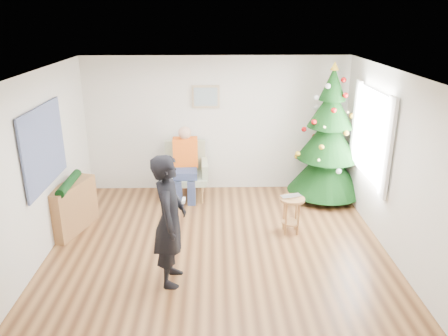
{
  "coord_description": "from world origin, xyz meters",
  "views": [
    {
      "loc": [
        -0.04,
        -5.67,
        3.37
      ],
      "look_at": [
        0.1,
        0.6,
        1.1
      ],
      "focal_mm": 35.0,
      "sensor_mm": 36.0,
      "label": 1
    }
  ],
  "objects_px": {
    "standing_man": "(170,221)",
    "christmas_tree": "(329,139)",
    "armchair": "(186,177)",
    "stool": "(291,215)",
    "console": "(72,207)"
  },
  "relations": [
    {
      "from": "standing_man",
      "to": "christmas_tree",
      "type": "bearing_deg",
      "value": -43.11
    },
    {
      "from": "armchair",
      "to": "stool",
      "type": "bearing_deg",
      "value": -43.12
    },
    {
      "from": "christmas_tree",
      "to": "standing_man",
      "type": "height_order",
      "value": "christmas_tree"
    },
    {
      "from": "christmas_tree",
      "to": "standing_man",
      "type": "xyz_separation_m",
      "value": [
        -2.66,
        -2.69,
        -0.27
      ]
    },
    {
      "from": "christmas_tree",
      "to": "stool",
      "type": "bearing_deg",
      "value": -122.15
    },
    {
      "from": "stool",
      "to": "console",
      "type": "relative_size",
      "value": 0.6
    },
    {
      "from": "console",
      "to": "armchair",
      "type": "bearing_deg",
      "value": 54.72
    },
    {
      "from": "christmas_tree",
      "to": "armchair",
      "type": "xyz_separation_m",
      "value": [
        -2.64,
        0.09,
        -0.76
      ]
    },
    {
      "from": "stool",
      "to": "armchair",
      "type": "bearing_deg",
      "value": 139.86
    },
    {
      "from": "armchair",
      "to": "standing_man",
      "type": "height_order",
      "value": "standing_man"
    },
    {
      "from": "stool",
      "to": "armchair",
      "type": "height_order",
      "value": "armchair"
    },
    {
      "from": "stool",
      "to": "standing_man",
      "type": "distance_m",
      "value": 2.27
    },
    {
      "from": "stool",
      "to": "armchair",
      "type": "xyz_separation_m",
      "value": [
        -1.77,
        1.49,
        0.08
      ]
    },
    {
      "from": "christmas_tree",
      "to": "standing_man",
      "type": "relative_size",
      "value": 1.46
    },
    {
      "from": "stool",
      "to": "standing_man",
      "type": "height_order",
      "value": "standing_man"
    }
  ]
}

